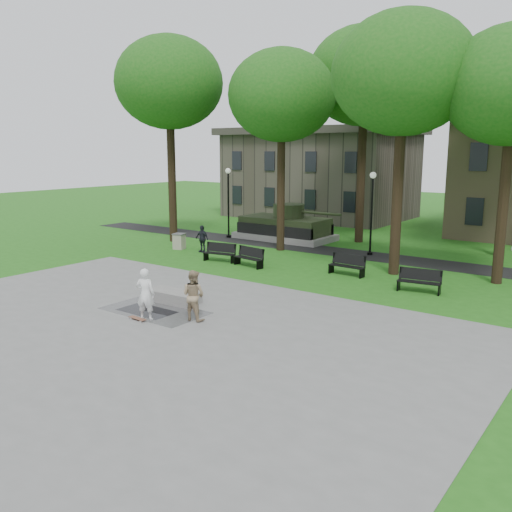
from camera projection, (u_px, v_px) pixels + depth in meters
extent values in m
plane|color=#205D16|center=(228.00, 301.00, 21.77)|extent=(120.00, 120.00, 0.00)
cube|color=gray|center=(131.00, 334.00, 17.82)|extent=(22.00, 16.00, 0.02)
cube|color=black|center=(360.00, 255.00, 31.24)|extent=(44.00, 2.60, 0.01)
cube|color=#4C443D|center=(320.00, 176.00, 48.39)|extent=(15.00, 10.00, 7.20)
cylinder|color=black|center=(172.00, 173.00, 34.99)|extent=(0.52, 0.52, 8.96)
ellipsoid|color=#175714|center=(169.00, 83.00, 33.91)|extent=(6.80, 6.80, 5.78)
cylinder|color=black|center=(281.00, 183.00, 31.90)|extent=(0.48, 0.48, 8.00)
ellipsoid|color=#175714|center=(282.00, 95.00, 30.93)|extent=(6.20, 6.20, 5.27)
cylinder|color=black|center=(398.00, 188.00, 25.63)|extent=(0.50, 0.50, 8.32)
ellipsoid|color=#175714|center=(404.00, 74.00, 24.62)|extent=(6.60, 6.60, 5.61)
cylinder|color=black|center=(504.00, 199.00, 23.86)|extent=(0.46, 0.46, 7.68)
cylinder|color=black|center=(361.00, 170.00, 34.66)|extent=(0.54, 0.54, 9.28)
ellipsoid|color=#175714|center=(365.00, 76.00, 33.53)|extent=(7.20, 7.20, 6.12)
cylinder|color=black|center=(505.00, 180.00, 30.17)|extent=(0.50, 0.50, 8.64)
cylinder|color=black|center=(228.00, 206.00, 36.87)|extent=(0.12, 0.12, 4.40)
sphere|color=silver|center=(228.00, 171.00, 36.42)|extent=(0.36, 0.36, 0.36)
cylinder|color=black|center=(229.00, 236.00, 37.29)|extent=(0.32, 0.32, 0.16)
cylinder|color=black|center=(371.00, 217.00, 30.76)|extent=(0.12, 0.12, 4.40)
sphere|color=silver|center=(373.00, 175.00, 30.30)|extent=(0.36, 0.36, 0.36)
cylinder|color=black|center=(370.00, 253.00, 31.17)|extent=(0.32, 0.32, 0.16)
cube|color=gray|center=(285.00, 236.00, 36.57)|extent=(6.50, 3.40, 0.40)
cube|color=#29321A|center=(285.00, 225.00, 36.42)|extent=(5.80, 2.80, 1.10)
cube|color=black|center=(273.00, 231.00, 35.39)|extent=(5.80, 0.35, 0.70)
cube|color=black|center=(296.00, 226.00, 37.52)|extent=(5.80, 0.35, 0.70)
cylinder|color=#29321A|center=(289.00, 211.00, 36.05)|extent=(2.10, 2.10, 0.90)
cylinder|color=#29321A|center=(319.00, 213.00, 34.71)|extent=(3.20, 0.18, 0.18)
cube|color=black|center=(147.00, 311.00, 20.31)|extent=(2.20, 1.20, 0.00)
cube|color=gray|center=(173.00, 296.00, 21.51)|extent=(2.26, 1.14, 0.45)
cube|color=brown|center=(137.00, 319.00, 19.23)|extent=(0.79, 0.24, 0.07)
imported|color=white|center=(145.00, 294.00, 19.11)|extent=(0.80, 0.68, 1.87)
imported|color=#9B8464|center=(193.00, 295.00, 19.09)|extent=(0.94, 0.76, 1.81)
imported|color=black|center=(202.00, 239.00, 31.86)|extent=(0.95, 0.42, 1.60)
cube|color=black|center=(219.00, 253.00, 29.22)|extent=(1.85, 0.74, 0.05)
cube|color=black|center=(222.00, 247.00, 29.33)|extent=(1.80, 0.45, 0.50)
cube|color=black|center=(208.00, 256.00, 29.76)|extent=(0.13, 0.45, 0.45)
cube|color=black|center=(232.00, 259.00, 28.77)|extent=(0.13, 0.45, 0.45)
cube|color=black|center=(248.00, 258.00, 27.98)|extent=(1.85, 0.72, 0.05)
cube|color=black|center=(251.00, 252.00, 28.09)|extent=(1.80, 0.43, 0.50)
cube|color=black|center=(236.00, 260.00, 28.52)|extent=(0.13, 0.45, 0.45)
cube|color=black|center=(262.00, 264.00, 27.52)|extent=(0.13, 0.45, 0.45)
cube|color=black|center=(347.00, 266.00, 26.05)|extent=(1.82, 0.55, 0.05)
cube|color=black|center=(349.00, 259.00, 26.16)|extent=(1.81, 0.25, 0.50)
cube|color=black|center=(331.00, 268.00, 26.58)|extent=(0.08, 0.45, 0.45)
cube|color=black|center=(363.00, 273.00, 25.59)|extent=(0.08, 0.45, 0.45)
cube|color=black|center=(419.00, 282.00, 22.91)|extent=(1.85, 0.72, 0.05)
cube|color=black|center=(421.00, 274.00, 23.03)|extent=(1.80, 0.42, 0.50)
cube|color=black|center=(399.00, 284.00, 23.45)|extent=(0.13, 0.45, 0.45)
cube|color=black|center=(439.00, 290.00, 22.46)|extent=(0.13, 0.45, 0.45)
cube|color=#9E9882|center=(179.00, 242.00, 32.91)|extent=(0.74, 0.74, 0.90)
cube|color=#4C4C4C|center=(179.00, 234.00, 32.82)|extent=(0.81, 0.81, 0.06)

